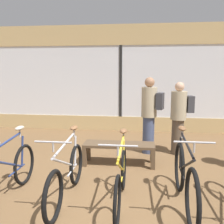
# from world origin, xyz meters

# --- Properties ---
(ground_plane) EXTENTS (24.00, 24.00, 0.00)m
(ground_plane) POSITION_xyz_m (0.00, 0.00, 0.00)
(ground_plane) COLOR brown
(shop_back_wall) EXTENTS (12.00, 0.08, 3.20)m
(shop_back_wall) POSITION_xyz_m (0.00, 4.19, 1.64)
(shop_back_wall) COLOR tan
(shop_back_wall) RESTS_ON ground_plane
(bicycle_left) EXTENTS (0.46, 1.73, 1.01)m
(bicycle_left) POSITION_xyz_m (-1.25, -0.23, 0.37)
(bicycle_left) COLOR black
(bicycle_left) RESTS_ON ground_plane
(bicycle_center_left) EXTENTS (0.46, 1.74, 1.01)m
(bicycle_center_left) POSITION_xyz_m (-0.40, -0.13, 0.37)
(bicycle_center_left) COLOR black
(bicycle_center_left) RESTS_ON ground_plane
(bicycle_center_right) EXTENTS (0.46, 1.67, 1.01)m
(bicycle_center_right) POSITION_xyz_m (0.38, -0.17, 0.38)
(bicycle_center_right) COLOR black
(bicycle_center_right) RESTS_ON ground_plane
(bicycle_right) EXTENTS (0.46, 1.77, 1.06)m
(bicycle_right) POSITION_xyz_m (1.25, -0.12, 0.41)
(bicycle_right) COLOR black
(bicycle_right) RESTS_ON ground_plane
(display_bench) EXTENTS (1.40, 0.44, 0.43)m
(display_bench) POSITION_xyz_m (0.22, 1.33, 0.35)
(display_bench) COLOR brown
(display_bench) RESTS_ON ground_plane
(customer_near_rack) EXTENTS (0.54, 0.42, 1.71)m
(customer_near_rack) POSITION_xyz_m (0.83, 2.12, 0.92)
(customer_near_rack) COLOR #424C6B
(customer_near_rack) RESTS_ON ground_plane
(customer_by_window) EXTENTS (0.52, 0.38, 1.61)m
(customer_by_window) POSITION_xyz_m (1.47, 2.13, 0.87)
(customer_by_window) COLOR brown
(customer_by_window) RESTS_ON ground_plane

